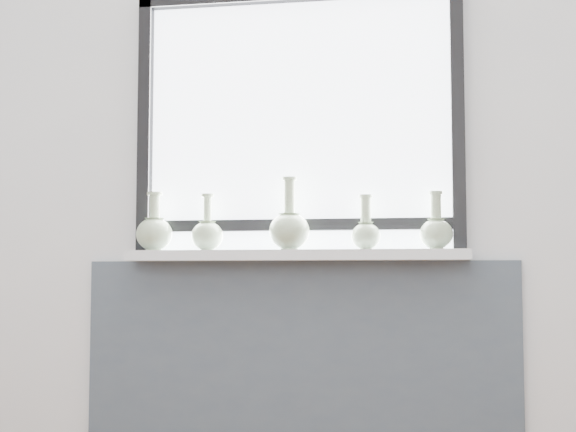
% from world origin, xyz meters
% --- Properties ---
extents(back_wall, '(3.60, 0.02, 2.60)m').
position_xyz_m(back_wall, '(0.00, 1.81, 1.30)').
color(back_wall, silver).
rests_on(back_wall, ground).
extents(apron_panel, '(1.70, 0.03, 0.86)m').
position_xyz_m(apron_panel, '(0.00, 1.78, 0.43)').
color(apron_panel, '#434E59').
rests_on(apron_panel, ground).
extents(windowsill, '(1.32, 0.18, 0.04)m').
position_xyz_m(windowsill, '(0.00, 1.71, 0.88)').
color(windowsill, silver).
rests_on(windowsill, apron_panel).
extents(window, '(1.30, 0.06, 1.05)m').
position_xyz_m(window, '(0.00, 1.77, 1.44)').
color(window, black).
rests_on(window, windowsill).
extents(vase_a, '(0.14, 0.14, 0.23)m').
position_xyz_m(vase_a, '(-0.56, 1.69, 0.98)').
color(vase_a, '#A7C199').
rests_on(vase_a, windowsill).
extents(vase_b, '(0.13, 0.13, 0.22)m').
position_xyz_m(vase_b, '(-0.35, 1.72, 0.97)').
color(vase_b, '#A7C199').
rests_on(vase_b, windowsill).
extents(vase_c, '(0.16, 0.16, 0.28)m').
position_xyz_m(vase_c, '(-0.02, 1.68, 0.98)').
color(vase_c, '#A7C199').
rests_on(vase_c, windowsill).
extents(vase_d, '(0.11, 0.11, 0.21)m').
position_xyz_m(vase_d, '(0.27, 1.71, 0.97)').
color(vase_d, '#A7C199').
rests_on(vase_d, windowsill).
extents(vase_e, '(0.12, 0.12, 0.22)m').
position_xyz_m(vase_e, '(0.54, 1.71, 0.97)').
color(vase_e, '#A7C199').
rests_on(vase_e, windowsill).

